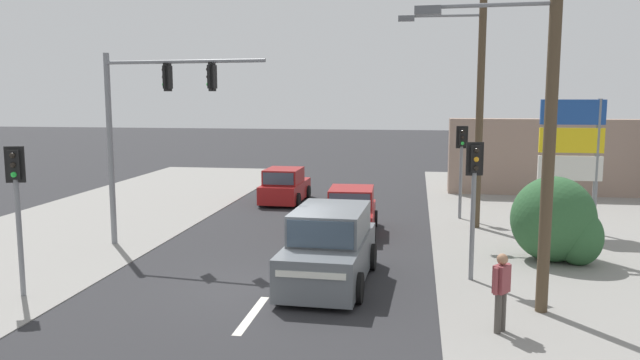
# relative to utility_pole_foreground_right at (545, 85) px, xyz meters

# --- Properties ---
(ground_plane) EXTENTS (140.00, 140.00, 0.00)m
(ground_plane) POSITION_rel_utility_pole_foreground_right_xyz_m (-6.08, 0.85, -4.94)
(ground_plane) COLOR #28282B
(lane_dash_near) EXTENTS (0.20, 2.40, 0.01)m
(lane_dash_near) POSITION_rel_utility_pole_foreground_right_xyz_m (-6.08, -1.15, -4.94)
(lane_dash_near) COLOR silver
(lane_dash_near) RESTS_ON ground
(lane_dash_mid) EXTENTS (0.20, 2.40, 0.01)m
(lane_dash_mid) POSITION_rel_utility_pole_foreground_right_xyz_m (-6.08, 3.85, -4.94)
(lane_dash_mid) COLOR silver
(lane_dash_mid) RESTS_ON ground
(lane_dash_far) EXTENTS (0.20, 2.40, 0.01)m
(lane_dash_far) POSITION_rel_utility_pole_foreground_right_xyz_m (-6.08, 8.85, -4.94)
(lane_dash_far) COLOR silver
(lane_dash_far) RESTS_ON ground
(kerb_right_verge) EXTENTS (10.00, 44.00, 0.02)m
(kerb_right_verge) POSITION_rel_utility_pole_foreground_right_xyz_m (2.92, 2.85, -4.93)
(kerb_right_verge) COLOR gray
(kerb_right_verge) RESTS_ON ground
(kerb_left_verge) EXTENTS (8.00, 40.00, 0.02)m
(kerb_left_verge) POSITION_rel_utility_pole_foreground_right_xyz_m (-14.58, 4.85, -4.93)
(kerb_left_verge) COLOR gray
(kerb_left_verge) RESTS_ON ground
(utility_pole_foreground_right) EXTENTS (3.78, 0.51, 9.16)m
(utility_pole_foreground_right) POSITION_rel_utility_pole_foreground_right_xyz_m (0.00, 0.00, 0.00)
(utility_pole_foreground_right) COLOR #4C3D2B
(utility_pole_foreground_right) RESTS_ON ground
(utility_pole_midground_right) EXTENTS (3.78, 0.31, 10.32)m
(utility_pole_midground_right) POSITION_rel_utility_pole_foreground_right_xyz_m (-0.60, 8.73, 0.59)
(utility_pole_midground_right) COLOR #4C3D2B
(utility_pole_midground_right) RESTS_ON ground
(traffic_signal_mast) EXTENTS (5.26, 0.77, 6.00)m
(traffic_signal_mast) POSITION_rel_utility_pole_foreground_right_xyz_m (-10.82, 4.31, -0.79)
(traffic_signal_mast) COLOR slate
(traffic_signal_mast) RESTS_ON ground
(pedestal_signal_right_kerb) EXTENTS (0.44, 0.31, 3.56)m
(pedestal_signal_right_kerb) POSITION_rel_utility_pole_foreground_right_xyz_m (-1.18, 2.17, -2.52)
(pedestal_signal_right_kerb) COLOR slate
(pedestal_signal_right_kerb) RESTS_ON ground
(pedestal_signal_left_kerb) EXTENTS (0.43, 0.31, 3.56)m
(pedestal_signal_left_kerb) POSITION_rel_utility_pole_foreground_right_xyz_m (-11.75, -0.76, -2.52)
(pedestal_signal_left_kerb) COLOR slate
(pedestal_signal_left_kerb) RESTS_ON ground
(pedestal_signal_far_median) EXTENTS (0.44, 0.30, 3.56)m
(pedestal_signal_far_median) POSITION_rel_utility_pole_foreground_right_xyz_m (-0.94, 10.28, -2.52)
(pedestal_signal_far_median) COLOR slate
(pedestal_signal_far_median) RESTS_ON ground
(shopping_plaza_sign) EXTENTS (2.10, 0.16, 4.60)m
(shopping_plaza_sign) POSITION_rel_utility_pole_foreground_right_xyz_m (2.54, 8.34, -1.96)
(shopping_plaza_sign) COLOR slate
(shopping_plaza_sign) RESTS_ON ground
(roadside_bush) EXTENTS (2.48, 2.12, 2.45)m
(roadside_bush) POSITION_rel_utility_pole_foreground_right_xyz_m (1.36, 4.40, -3.79)
(roadside_bush) COLOR #2D5B33
(roadside_bush) RESTS_ON ground
(shopfront_wall_far) EXTENTS (12.00, 1.00, 3.60)m
(shopfront_wall_far) POSITION_rel_utility_pole_foreground_right_xyz_m (4.92, 16.85, -3.14)
(shopfront_wall_far) COLOR gray
(shopfront_wall_far) RESTS_ON ground
(hatchback_oncoming_mid) EXTENTS (1.89, 3.69, 1.53)m
(hatchback_oncoming_mid) POSITION_rel_utility_pole_foreground_right_xyz_m (-4.82, 7.29, -4.24)
(hatchback_oncoming_mid) COLOR maroon
(hatchback_oncoming_mid) RESTS_ON ground
(suv_crossing_left) EXTENTS (2.20, 4.60, 1.90)m
(suv_crossing_left) POSITION_rel_utility_pole_foreground_right_xyz_m (-4.75, 1.47, -4.06)
(suv_crossing_left) COLOR slate
(suv_crossing_left) RESTS_ON ground
(hatchback_oncoming_near) EXTENTS (1.84, 3.67, 1.53)m
(hatchback_oncoming_near) POSITION_rel_utility_pole_foreground_right_xyz_m (-8.34, 12.91, -4.24)
(hatchback_oncoming_near) COLOR maroon
(hatchback_oncoming_near) RESTS_ON ground
(pedestrian_at_kerb) EXTENTS (0.39, 0.47, 1.63)m
(pedestrian_at_kerb) POSITION_rel_utility_pole_foreground_right_xyz_m (-0.91, -1.38, -4.01)
(pedestrian_at_kerb) COLOR #47423D
(pedestrian_at_kerb) RESTS_ON ground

